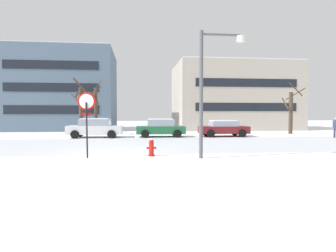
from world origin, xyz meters
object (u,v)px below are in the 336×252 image
Objects in this scene: fire_hydrant at (151,147)px; parked_car_maroon at (223,128)px; parked_car_white at (95,128)px; pedestrian_crossing at (336,126)px; street_lamp at (210,80)px; parked_car_green at (161,128)px; stop_sign at (87,112)px.

fire_hydrant is 12.42m from parked_car_maroon.
pedestrian_crossing reaches higher than parked_car_white.
parked_car_white reaches higher than fire_hydrant.
street_lamp is at bearing -109.79° from parked_car_maroon.
parked_car_green is at bearing 95.74° from street_lamp.
stop_sign is at bearing -110.28° from parked_car_green.
parked_car_green is (5.26, 0.01, -0.03)m from parked_car_white.
fire_hydrant is 0.20× the size of parked_car_maroon.
stop_sign reaches higher than parked_car_maroon.
parked_car_green is at bearing 83.04° from fire_hydrant.
stop_sign is 20.00m from pedestrian_crossing.
stop_sign is at bearing -153.77° from pedestrian_crossing.
street_lamp is at bearing -60.87° from parked_car_white.
stop_sign is 0.70× the size of parked_car_maroon.
parked_car_maroon is (5.26, -0.13, -0.05)m from parked_car_green.
stop_sign is 14.41m from parked_car_maroon.
parked_car_maroon is at bearing -0.65° from parked_car_white.
fire_hydrant is at bearing -69.64° from parked_car_white.
parked_car_maroon is at bearing 49.43° from stop_sign.
pedestrian_crossing is at bearing 29.21° from fire_hydrant.
parked_car_green is (1.30, 10.67, 0.35)m from fire_hydrant.
parked_car_green is at bearing 178.55° from parked_car_maroon.
parked_car_white is (-6.42, 11.51, -2.59)m from street_lamp.
stop_sign reaches higher than fire_hydrant.
parked_car_white is 1.06× the size of parked_car_maroon.
street_lamp is at bearing -5.35° from stop_sign.
parked_car_white is at bearing -179.84° from parked_car_green.
parked_car_white is 2.67× the size of pedestrian_crossing.
parked_car_green is 14.01m from pedestrian_crossing.
fire_hydrant is at bearing 7.41° from stop_sign.
parked_car_maroon is at bearing 58.11° from fire_hydrant.
stop_sign is 5.44m from street_lamp.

